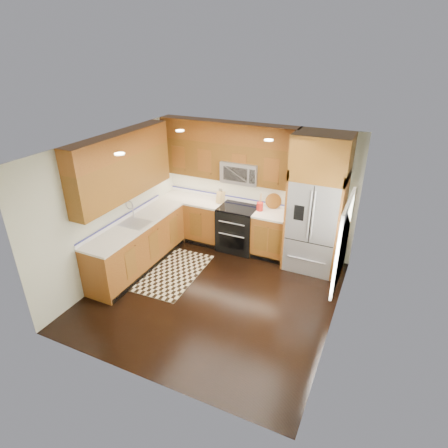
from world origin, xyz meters
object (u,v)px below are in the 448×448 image
at_px(utensil_crock, 260,205).
at_px(range, 238,228).
at_px(knife_block, 221,197).
at_px(rug, 173,272).
at_px(refrigerator, 316,205).

bearing_deg(utensil_crock, range, -173.04).
xyz_separation_m(range, knife_block, (-0.44, 0.09, 0.60)).
bearing_deg(utensil_crock, knife_block, 177.48).
relative_size(range, knife_block, 3.08).
height_order(rug, knife_block, knife_block).
bearing_deg(utensil_crock, refrigerator, -4.72).
bearing_deg(rug, knife_block, 75.44).
distance_m(knife_block, utensil_crock, 0.88).
relative_size(range, utensil_crock, 2.62).
distance_m(refrigerator, rug, 2.97).
distance_m(refrigerator, knife_block, 2.01).
bearing_deg(rug, utensil_crock, 47.78).
bearing_deg(rug, range, 58.84).
height_order(range, utensil_crock, utensil_crock).
bearing_deg(refrigerator, knife_block, 176.25).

